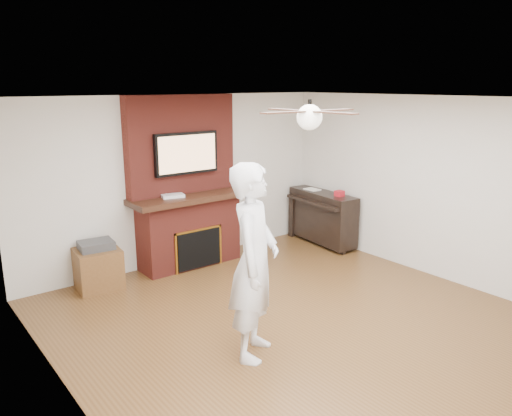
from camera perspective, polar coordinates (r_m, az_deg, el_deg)
room_shell at (r=5.35m, az=5.83°, el=-1.22°), size 5.36×5.86×2.86m
fireplace at (r=7.41m, az=-7.94°, el=1.00°), size 1.78×0.64×2.50m
tv at (r=7.24m, az=-7.95°, el=6.22°), size 1.00×0.08×0.60m
ceiling_fan at (r=5.17m, az=6.13°, el=10.40°), size 1.21×1.21×0.31m
person at (r=4.85m, az=-0.22°, el=-6.21°), size 0.85×0.82×1.95m
side_table at (r=6.98m, az=-17.63°, el=-6.37°), size 0.62×0.62×0.65m
piano at (r=8.48m, az=7.55°, el=-0.93°), size 0.62×1.39×0.98m
cable_box at (r=7.17m, az=-9.50°, el=1.38°), size 0.34×0.25×0.04m
candle_orange at (r=7.43m, az=-8.42°, el=-6.47°), size 0.07×0.07×0.13m
candle_green at (r=7.47m, az=-7.65°, el=-6.54°), size 0.07×0.07×0.08m
candle_cream at (r=7.52m, az=-6.25°, el=-6.25°), size 0.08×0.08×0.11m
candle_blue at (r=7.63m, az=-5.66°, el=-6.02°), size 0.06×0.06×0.08m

